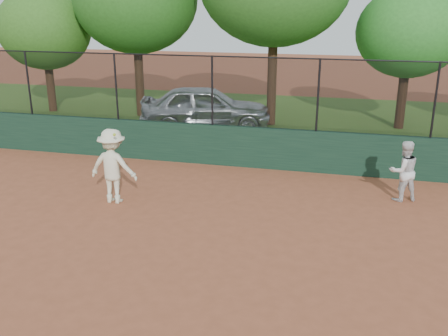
% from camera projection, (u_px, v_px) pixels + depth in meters
% --- Properties ---
extents(ground, '(80.00, 80.00, 0.00)m').
position_uv_depth(ground, '(154.00, 261.00, 9.36)').
color(ground, '#9D5032').
rests_on(ground, ground).
extents(back_wall, '(26.00, 0.20, 1.20)m').
position_uv_depth(back_wall, '(229.00, 146.00, 14.69)').
color(back_wall, '#1A3927').
rests_on(back_wall, ground).
extents(grass_strip, '(36.00, 12.00, 0.01)m').
position_uv_depth(grass_strip, '(263.00, 121.00, 20.40)').
color(grass_strip, '#32551A').
rests_on(grass_strip, ground).
extents(parked_car, '(5.23, 3.16, 1.66)m').
position_uv_depth(parked_car, '(206.00, 107.00, 18.89)').
color(parked_car, silver).
rests_on(parked_car, ground).
extents(player_second, '(0.89, 0.81, 1.50)m').
position_uv_depth(player_second, '(404.00, 171.00, 12.03)').
color(player_second, silver).
rests_on(player_second, ground).
extents(player_main, '(1.18, 0.79, 1.84)m').
position_uv_depth(player_main, '(113.00, 166.00, 11.88)').
color(player_main, '#ECEBC8').
rests_on(player_main, ground).
extents(fence_assembly, '(26.00, 0.06, 2.00)m').
position_uv_depth(fence_assembly, '(228.00, 90.00, 14.18)').
color(fence_assembly, black).
rests_on(fence_assembly, back_wall).
extents(tree_0, '(4.00, 3.63, 5.28)m').
position_uv_depth(tree_0, '(44.00, 29.00, 21.17)').
color(tree_0, '#462B19').
rests_on(tree_0, ground).
extents(tree_3, '(3.82, 3.47, 5.23)m').
position_uv_depth(tree_3, '(409.00, 33.00, 18.13)').
color(tree_3, '#372012').
rests_on(tree_3, ground).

